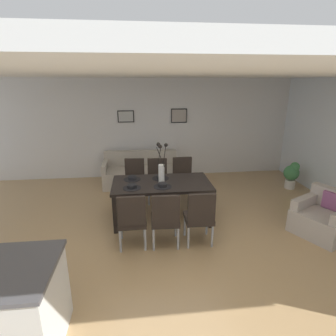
% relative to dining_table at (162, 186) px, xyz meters
% --- Properties ---
extents(ground_plane, '(9.00, 9.00, 0.00)m').
position_rel_dining_table_xyz_m(ground_plane, '(0.12, -0.65, -0.67)').
color(ground_plane, tan).
extents(back_wall_panel, '(9.00, 0.10, 2.60)m').
position_rel_dining_table_xyz_m(back_wall_panel, '(0.12, 2.60, 0.63)').
color(back_wall_panel, silver).
rests_on(back_wall_panel, ground).
extents(ceiling_panel, '(9.00, 7.20, 0.08)m').
position_rel_dining_table_xyz_m(ceiling_panel, '(0.12, -0.25, 1.97)').
color(ceiling_panel, white).
extents(dining_table, '(1.80, 0.97, 0.74)m').
position_rel_dining_table_xyz_m(dining_table, '(0.00, 0.00, 0.00)').
color(dining_table, black).
rests_on(dining_table, ground).
extents(dining_chair_near_left, '(0.45, 0.45, 0.92)m').
position_rel_dining_table_xyz_m(dining_chair_near_left, '(-0.54, -0.89, -0.15)').
color(dining_chair_near_left, black).
rests_on(dining_chair_near_left, ground).
extents(dining_chair_near_right, '(0.47, 0.47, 0.92)m').
position_rel_dining_table_xyz_m(dining_chair_near_right, '(-0.51, 0.92, -0.15)').
color(dining_chair_near_right, black).
rests_on(dining_chair_near_right, ground).
extents(dining_chair_far_left, '(0.46, 0.46, 0.92)m').
position_rel_dining_table_xyz_m(dining_chair_far_left, '(-0.02, -0.91, -0.15)').
color(dining_chair_far_left, black).
rests_on(dining_chair_far_left, ground).
extents(dining_chair_far_right, '(0.47, 0.47, 0.92)m').
position_rel_dining_table_xyz_m(dining_chair_far_right, '(-0.01, 0.88, -0.15)').
color(dining_chair_far_right, black).
rests_on(dining_chair_far_right, ground).
extents(dining_chair_mid_left, '(0.45, 0.45, 0.92)m').
position_rel_dining_table_xyz_m(dining_chair_mid_left, '(0.52, -0.91, -0.15)').
color(dining_chair_mid_left, black).
rests_on(dining_chair_mid_left, ground).
extents(dining_chair_mid_right, '(0.46, 0.46, 0.92)m').
position_rel_dining_table_xyz_m(dining_chair_mid_right, '(0.56, 0.91, -0.15)').
color(dining_chair_mid_right, black).
rests_on(dining_chair_mid_right, ground).
extents(centerpiece_vase, '(0.21, 0.23, 0.73)m').
position_rel_dining_table_xyz_m(centerpiece_vase, '(0.00, 0.00, 0.36)').
color(centerpiece_vase, white).
rests_on(centerpiece_vase, dining_table).
extents(placemat_near_left, '(0.32, 0.32, 0.01)m').
position_rel_dining_table_xyz_m(placemat_near_left, '(-0.54, -0.22, 0.08)').
color(placemat_near_left, black).
rests_on(placemat_near_left, dining_table).
extents(bowl_near_left, '(0.17, 0.17, 0.07)m').
position_rel_dining_table_xyz_m(bowl_near_left, '(-0.54, -0.22, 0.11)').
color(bowl_near_left, black).
rests_on(bowl_near_left, dining_table).
extents(placemat_near_right, '(0.32, 0.32, 0.01)m').
position_rel_dining_table_xyz_m(placemat_near_right, '(-0.54, 0.22, 0.08)').
color(placemat_near_right, black).
rests_on(placemat_near_right, dining_table).
extents(bowl_near_right, '(0.17, 0.17, 0.07)m').
position_rel_dining_table_xyz_m(bowl_near_right, '(-0.54, 0.22, 0.11)').
color(bowl_near_right, black).
rests_on(bowl_near_right, dining_table).
extents(placemat_far_left, '(0.32, 0.32, 0.01)m').
position_rel_dining_table_xyz_m(placemat_far_left, '(0.00, -0.22, 0.08)').
color(placemat_far_left, black).
rests_on(placemat_far_left, dining_table).
extents(bowl_far_left, '(0.17, 0.17, 0.07)m').
position_rel_dining_table_xyz_m(bowl_far_left, '(0.00, -0.22, 0.11)').
color(bowl_far_left, black).
rests_on(bowl_far_left, dining_table).
extents(placemat_far_right, '(0.32, 0.32, 0.01)m').
position_rel_dining_table_xyz_m(placemat_far_right, '(0.00, 0.22, 0.08)').
color(placemat_far_right, black).
rests_on(placemat_far_right, dining_table).
extents(bowl_far_right, '(0.17, 0.17, 0.07)m').
position_rel_dining_table_xyz_m(bowl_far_right, '(0.00, 0.22, 0.11)').
color(bowl_far_right, black).
rests_on(bowl_far_right, dining_table).
extents(sofa, '(1.86, 0.84, 0.80)m').
position_rel_dining_table_xyz_m(sofa, '(-0.35, 1.91, -0.39)').
color(sofa, '#B2A899').
rests_on(sofa, ground).
extents(armchair, '(1.08, 1.08, 0.75)m').
position_rel_dining_table_xyz_m(armchair, '(2.71, -0.83, -0.38)').
color(armchair, '#ADA399').
rests_on(armchair, ground).
extents(framed_picture_left, '(0.42, 0.03, 0.31)m').
position_rel_dining_table_xyz_m(framed_picture_left, '(-0.70, 2.53, 0.98)').
color(framed_picture_left, black).
extents(framed_picture_center, '(0.42, 0.03, 0.37)m').
position_rel_dining_table_xyz_m(framed_picture_center, '(0.70, 2.53, 0.98)').
color(framed_picture_center, black).
extents(potted_plant, '(0.36, 0.36, 0.67)m').
position_rel_dining_table_xyz_m(potted_plant, '(3.27, 1.19, -0.29)').
color(potted_plant, silver).
rests_on(potted_plant, ground).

